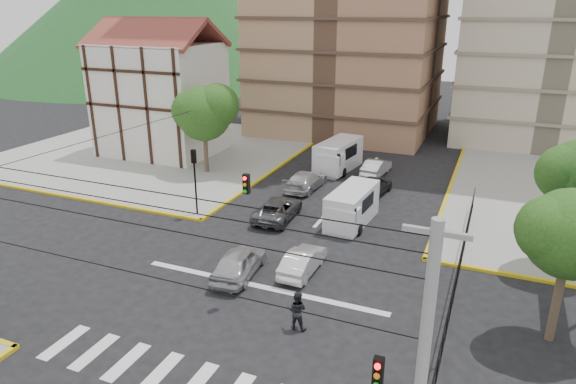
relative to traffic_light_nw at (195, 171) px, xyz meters
The scene contains 20 objects.
ground 11.46m from the traffic_light_nw, 45.00° to the right, with size 160.00×160.00×0.00m, color black.
sidewalk_nw 17.52m from the traffic_light_nw, 135.00° to the left, with size 26.00×26.00×0.15m, color gray.
crosswalk_stripes 16.15m from the traffic_light_nw, 60.52° to the right, with size 12.00×2.40×0.01m, color silver.
stop_line 10.68m from the traffic_light_nw, 40.24° to the right, with size 13.00×0.40×0.01m, color silver.
tudor_building 16.70m from the traffic_light_nw, 132.55° to the left, with size 10.80×8.05×12.23m.
distant_hill 78.84m from the traffic_light_nw, 127.19° to the left, with size 70.00×70.00×28.00m, color #1B521E.
park_fence 17.40m from the traffic_light_nw, 11.11° to the right, with size 0.10×22.50×1.66m, color black, non-canonical shape.
tree_park_a 21.75m from the traffic_light_nw, 15.49° to the right, with size 4.41×3.60×6.83m.
tree_tudor 9.42m from the traffic_light_nw, 116.53° to the left, with size 5.39×4.40×7.43m.
traffic_light_nw is the anchor object (origin of this frame).
traffic_light_hanging 12.86m from the traffic_light_nw, 51.58° to the right, with size 18.00×9.12×0.92m.
van_right_lane 10.29m from the traffic_light_nw, 14.86° to the left, with size 2.36×5.21×2.29m.
van_left_lane 14.30m from the traffic_light_nw, 66.96° to the left, with size 2.91×5.81×2.50m.
car_silver_front_left 8.98m from the traffic_light_nw, 43.50° to the right, with size 1.78×4.42×1.51m, color #B8B9BD.
car_white_front_right 10.49m from the traffic_light_nw, 25.62° to the right, with size 1.36×3.91×1.29m, color white.
car_grey_mid_left 5.90m from the traffic_light_nw, 18.11° to the left, with size 2.21×4.80×1.33m, color #54585C.
car_silver_rear_left 9.37m from the traffic_light_nw, 58.23° to the left, with size 1.97×4.84×1.41m, color silver.
car_darkgrey_mid_right 13.12m from the traffic_light_nw, 40.60° to the left, with size 1.74×4.32×1.47m, color #28282B.
car_white_rear_right 16.07m from the traffic_light_nw, 56.02° to the left, with size 1.41×4.06×1.34m, color white.
pedestrian_crosswalk 14.30m from the traffic_light_nw, 40.41° to the right, with size 0.87×0.68×1.79m, color black.
Camera 1 is at (9.85, -18.89, 13.18)m, focal length 32.00 mm.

